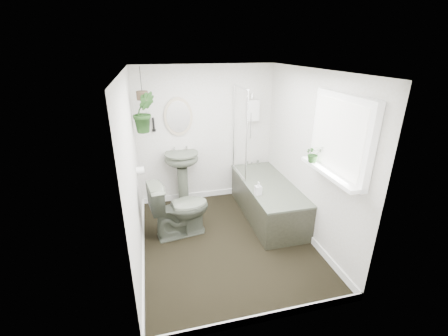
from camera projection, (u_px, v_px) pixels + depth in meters
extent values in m
cube|color=black|center=(227.00, 241.00, 4.24)|extent=(2.30, 2.80, 0.02)
cube|color=white|center=(227.00, 69.00, 3.37)|extent=(2.30, 2.80, 0.02)
cube|color=silver|center=(206.00, 135.00, 5.07)|extent=(2.30, 0.02, 2.30)
cube|color=silver|center=(269.00, 224.00, 2.54)|extent=(2.30, 0.02, 2.30)
cube|color=silver|center=(132.00, 174.00, 3.54)|extent=(0.02, 2.80, 2.30)
cube|color=silver|center=(309.00, 157.00, 4.06)|extent=(0.02, 2.80, 2.30)
cube|color=white|center=(227.00, 237.00, 4.22)|extent=(2.30, 2.80, 0.10)
cube|color=white|center=(253.00, 110.00, 5.04)|extent=(0.20, 0.10, 0.35)
ellipsoid|color=#B8A78B|center=(178.00, 117.00, 4.80)|extent=(0.46, 0.03, 0.62)
cylinder|color=black|center=(154.00, 125.00, 4.74)|extent=(0.04, 0.04, 0.22)
cylinder|color=white|center=(140.00, 171.00, 4.28)|extent=(0.11, 0.11, 0.11)
cube|color=white|center=(341.00, 136.00, 3.23)|extent=(0.08, 1.00, 0.90)
cube|color=white|center=(330.00, 173.00, 3.37)|extent=(0.18, 1.00, 0.04)
cube|color=white|center=(337.00, 137.00, 3.22)|extent=(0.01, 0.86, 0.76)
imported|color=#4C5244|center=(180.00, 208.00, 4.25)|extent=(0.88, 0.59, 0.84)
imported|color=black|center=(314.00, 154.00, 3.58)|extent=(0.21, 0.19, 0.21)
imported|color=black|center=(144.00, 112.00, 4.24)|extent=(0.35, 0.30, 0.59)
imported|color=black|center=(258.00, 188.00, 4.25)|extent=(0.09, 0.09, 0.20)
cylinder|color=#473728|center=(142.00, 95.00, 4.15)|extent=(0.16, 0.16, 0.12)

